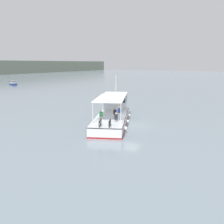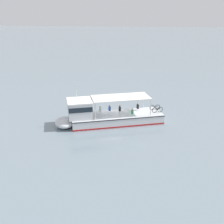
% 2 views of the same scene
% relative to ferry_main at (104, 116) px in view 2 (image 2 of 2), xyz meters
% --- Properties ---
extents(ground_plane, '(400.00, 400.00, 0.00)m').
position_rel_ferry_main_xyz_m(ground_plane, '(-0.59, -2.28, -1.02)').
color(ground_plane, gray).
extents(ferry_main, '(12.99, 7.33, 5.32)m').
position_rel_ferry_main_xyz_m(ferry_main, '(0.00, 0.00, 0.00)').
color(ferry_main, silver).
rests_on(ferry_main, ground).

